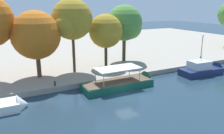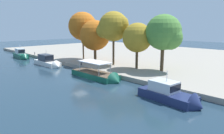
% 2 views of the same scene
% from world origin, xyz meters
% --- Properties ---
extents(ground_plane, '(220.00, 220.00, 0.00)m').
position_xyz_m(ground_plane, '(0.00, 0.00, 0.00)').
color(ground_plane, '#1E3342').
extents(dock_promenade, '(120.00, 55.00, 0.77)m').
position_xyz_m(dock_promenade, '(0.00, 32.92, 0.38)').
color(dock_promenade, gray).
rests_on(dock_promenade, ground_plane).
extents(motor_yacht_0, '(8.87, 3.06, 4.64)m').
position_xyz_m(motor_yacht_0, '(-32.88, 2.32, 0.78)').
color(motor_yacht_0, '#14513D').
rests_on(motor_yacht_0, ground_plane).
extents(motor_yacht_1, '(9.95, 2.75, 4.64)m').
position_xyz_m(motor_yacht_1, '(-16.57, 2.56, 0.73)').
color(motor_yacht_1, silver).
rests_on(motor_yacht_1, ground_plane).
extents(tour_boat_2, '(11.26, 3.40, 4.23)m').
position_xyz_m(tour_boat_2, '(1.43, 3.07, 0.36)').
color(tour_boat_2, '#14513D').
rests_on(tour_boat_2, ground_plane).
extents(motor_yacht_3, '(8.55, 3.48, 4.80)m').
position_xyz_m(motor_yacht_3, '(16.52, 2.13, 0.69)').
color(motor_yacht_3, navy).
rests_on(motor_yacht_3, ground_plane).
extents(mooring_bollard_0, '(0.26, 0.26, 0.71)m').
position_xyz_m(mooring_bollard_0, '(-7.78, 5.87, 1.15)').
color(mooring_bollard_0, '#2D2D33').
rests_on(mooring_bollard_0, dock_promenade).
extents(mooring_bollard_1, '(0.24, 0.24, 0.72)m').
position_xyz_m(mooring_bollard_1, '(-32.27, 6.14, 1.15)').
color(mooring_bollard_1, '#2D2D33').
rests_on(mooring_bollard_1, dock_promenade).
extents(tree_0, '(7.24, 7.24, 12.09)m').
position_xyz_m(tree_0, '(-14.94, 11.71, 9.28)').
color(tree_0, '#4C3823').
rests_on(tree_0, dock_promenade).
extents(tree_2, '(5.84, 5.84, 9.15)m').
position_xyz_m(tree_2, '(2.89, 11.90, 7.01)').
color(tree_2, '#4C3823').
rests_on(tree_2, dock_promenade).
extents(tree_3, '(6.53, 6.39, 11.62)m').
position_xyz_m(tree_3, '(-3.18, 11.27, 9.16)').
color(tree_3, '#4C3823').
rests_on(tree_3, dock_promenade).
extents(tree_4, '(6.96, 6.67, 10.67)m').
position_xyz_m(tree_4, '(7.95, 13.90, 7.87)').
color(tree_4, '#4C3823').
rests_on(tree_4, dock_promenade).
extents(tree_5, '(7.06, 7.06, 9.89)m').
position_xyz_m(tree_5, '(-9.06, 10.76, 7.17)').
color(tree_5, '#4C3823').
rests_on(tree_5, dock_promenade).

